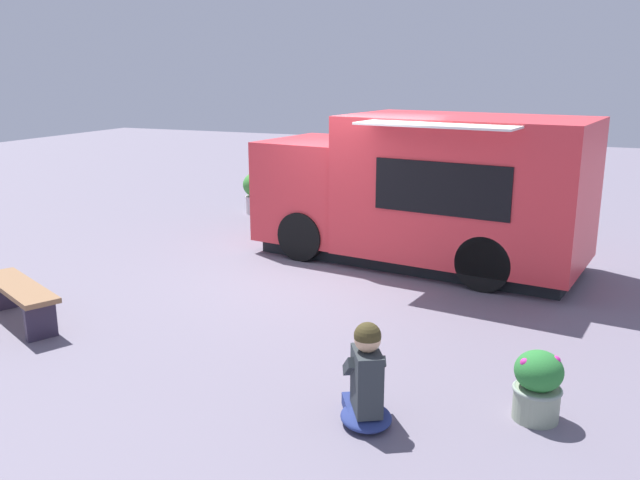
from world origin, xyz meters
TOP-DOWN VIEW (x-y plane):
  - ground_plane at (0.00, 0.00)m, footprint 40.00×40.00m
  - food_truck at (-0.99, -1.16)m, footprint 5.30×3.18m
  - person_customer at (-1.78, 3.91)m, footprint 0.64×0.79m
  - planter_flowering_near at (-3.12, 3.28)m, footprint 0.42×0.42m
  - planter_flowering_far at (3.16, -3.44)m, footprint 0.64×0.64m
  - plaza_bench at (2.79, 3.31)m, footprint 1.63×1.05m

SIDE VIEW (x-z plane):
  - ground_plane at x=0.00m, z-range 0.00..0.00m
  - planter_flowering_near at x=-3.12m, z-range 0.01..0.64m
  - plaza_bench at x=2.79m, z-range 0.12..0.60m
  - person_customer at x=-1.78m, z-range -0.09..0.84m
  - planter_flowering_far at x=3.16m, z-range 0.03..0.92m
  - food_truck at x=-0.99m, z-range -0.05..2.25m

